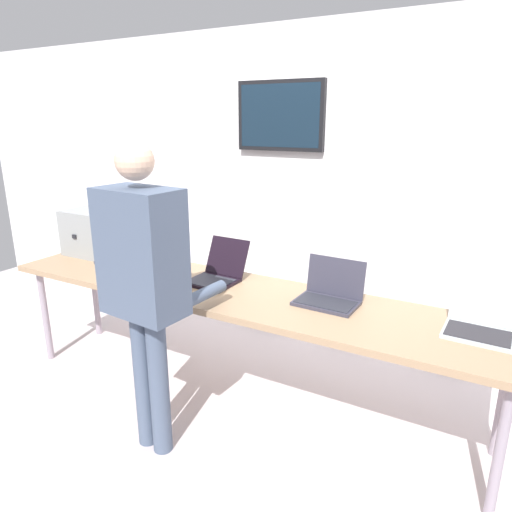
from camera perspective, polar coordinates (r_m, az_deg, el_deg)
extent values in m
cube|color=#BDB0B3|center=(3.31, -2.62, -17.55)|extent=(8.00, 8.00, 0.04)
cube|color=silver|center=(3.78, 6.20, 8.04)|extent=(8.00, 0.06, 2.55)
cube|color=black|center=(3.78, 3.06, 17.10)|extent=(0.74, 0.05, 0.54)
cube|color=black|center=(3.76, 2.95, 17.10)|extent=(0.68, 0.02, 0.48)
cube|color=#9D7D5C|center=(2.94, -2.82, -4.69)|extent=(3.37, 0.70, 0.04)
cylinder|color=gray|center=(3.95, -24.85, -6.68)|extent=(0.05, 0.05, 0.75)
cylinder|color=gray|center=(2.54, 28.15, -20.87)|extent=(0.05, 0.05, 0.75)
cylinder|color=gray|center=(4.24, -19.46, -4.52)|extent=(0.05, 0.05, 0.75)
cylinder|color=gray|center=(2.96, 28.48, -15.24)|extent=(0.05, 0.05, 0.75)
cube|color=gray|center=(3.90, -19.97, 2.81)|extent=(0.38, 0.31, 0.36)
cube|color=black|center=(3.80, -21.77, 2.27)|extent=(0.04, 0.01, 0.03)
cube|color=#343341|center=(3.59, -16.35, -0.82)|extent=(0.39, 0.27, 0.02)
cube|color=#31342C|center=(3.58, -16.51, -0.68)|extent=(0.36, 0.22, 0.00)
cube|color=#343341|center=(3.64, -14.87, 1.58)|extent=(0.37, 0.08, 0.23)
cube|color=#AFD2E4|center=(3.64, -14.83, 1.59)|extent=(0.35, 0.07, 0.20)
cube|color=black|center=(3.06, -5.56, -3.26)|extent=(0.32, 0.28, 0.02)
cube|color=#2B2C35|center=(3.04, -5.72, -3.12)|extent=(0.29, 0.23, 0.00)
cube|color=black|center=(3.16, -3.60, -0.06)|extent=(0.31, 0.13, 0.24)
cube|color=#326236|center=(3.16, -3.57, -0.07)|extent=(0.28, 0.11, 0.22)
cube|color=#343342|center=(2.74, 8.76, -5.85)|extent=(0.37, 0.25, 0.02)
cube|color=#262730|center=(2.72, 8.67, -5.70)|extent=(0.34, 0.20, 0.00)
cube|color=#343342|center=(2.81, 9.94, -2.55)|extent=(0.36, 0.06, 0.23)
cube|color=white|center=(2.81, 9.96, -2.54)|extent=(0.33, 0.05, 0.20)
cube|color=#A8B1B2|center=(2.59, 26.00, -8.80)|extent=(0.34, 0.26, 0.02)
cube|color=#29282D|center=(2.57, 26.00, -8.67)|extent=(0.31, 0.21, 0.00)
cube|color=#A8B1B2|center=(2.69, 26.70, -5.01)|extent=(0.33, 0.08, 0.24)
cube|color=navy|center=(2.69, 26.71, -5.00)|extent=(0.30, 0.07, 0.21)
cylinder|color=#48556C|center=(2.77, -13.86, -14.62)|extent=(0.12, 0.12, 0.85)
cylinder|color=#48556C|center=(2.69, -12.03, -15.50)|extent=(0.12, 0.12, 0.85)
cube|color=#48556C|center=(2.43, -14.12, 0.38)|extent=(0.46, 0.30, 0.67)
sphere|color=beige|center=(2.34, -14.94, 11.42)|extent=(0.19, 0.19, 0.19)
cylinder|color=#48556C|center=(2.81, -11.60, -3.27)|extent=(0.10, 0.32, 0.07)
cylinder|color=#48556C|center=(2.60, -6.47, -4.73)|extent=(0.10, 0.32, 0.07)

